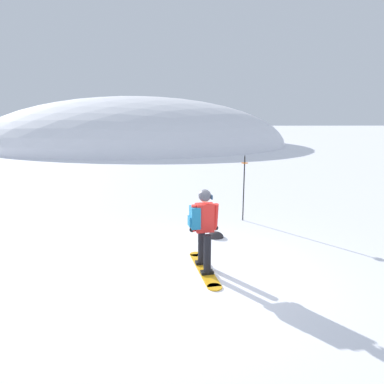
# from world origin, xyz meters

# --- Properties ---
(ground_plane) EXTENTS (300.00, 300.00, 0.00)m
(ground_plane) POSITION_xyz_m (0.00, 0.00, 0.00)
(ground_plane) COLOR white
(ridge_peak_main) EXTENTS (35.96, 32.37, 11.42)m
(ridge_peak_main) POSITION_xyz_m (-5.07, 35.43, 0.00)
(ridge_peak_main) COLOR white
(ridge_peak_main) RESTS_ON ground
(snowboarder_main) EXTENTS (0.64, 1.82, 1.71)m
(snowboarder_main) POSITION_xyz_m (0.12, 0.11, 0.92)
(snowboarder_main) COLOR orange
(snowboarder_main) RESTS_ON ground
(piste_marker_near) EXTENTS (0.20, 0.20, 2.05)m
(piste_marker_near) POSITION_xyz_m (1.66, 3.49, 1.17)
(piste_marker_near) COLOR black
(piste_marker_near) RESTS_ON ground
(rock_dark) EXTENTS (0.44, 0.37, 0.31)m
(rock_dark) POSITION_xyz_m (0.62, 2.03, 0.00)
(rock_dark) COLOR #282628
(rock_dark) RESTS_ON ground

